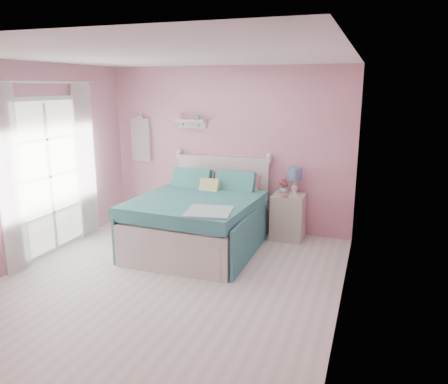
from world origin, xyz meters
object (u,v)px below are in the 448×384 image
Objects in this scene: vase at (283,189)px; teacup at (285,195)px; nightstand at (288,217)px; table_lamp at (295,176)px; bed at (200,220)px.

vase is 1.39× the size of teacup.
nightstand is 6.81× the size of teacup.
bed is at bearing -144.97° from table_lamp.
vase is (-0.17, -0.01, -0.22)m from table_lamp.
table_lamp is 0.28m from vase.
teacup is (1.10, 0.60, 0.33)m from bed.
table_lamp is 4.10× the size of teacup.
teacup is at bearing -99.49° from nightstand.
bed reaches higher than vase.
table_lamp is at bearing 44.51° from nightstand.
nightstand is at bearing -29.34° from vase.
bed is 20.56× the size of teacup.
table_lamp reaches higher than teacup.
nightstand is at bearing 80.51° from teacup.
table_lamp is (1.20, 0.84, 0.58)m from bed.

